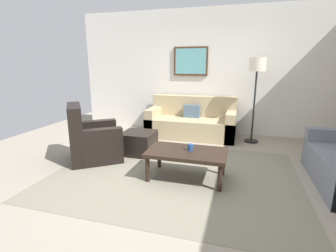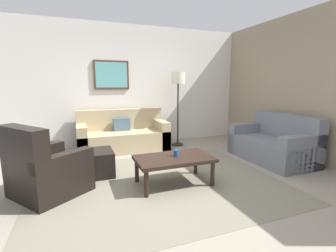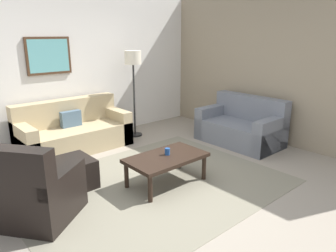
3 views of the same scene
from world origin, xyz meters
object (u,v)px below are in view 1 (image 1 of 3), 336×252
(ottoman, at_px, (139,143))
(cup, at_px, (190,147))
(lamp_standing, at_px, (257,73))
(couch_main, at_px, (192,123))
(armchair_leather, at_px, (91,142))
(framed_artwork, at_px, (191,61))
(coffee_table, at_px, (187,154))

(ottoman, height_order, cup, cup)
(cup, bearing_deg, lamp_standing, 66.15)
(couch_main, relative_size, armchair_leather, 1.72)
(lamp_standing, relative_size, framed_artwork, 2.18)
(cup, xyz_separation_m, lamp_standing, (0.90, 2.04, 0.95))
(coffee_table, relative_size, lamp_standing, 0.64)
(ottoman, relative_size, cup, 5.95)
(ottoman, bearing_deg, framed_artwork, 72.89)
(couch_main, distance_m, coffee_table, 2.22)
(ottoman, bearing_deg, couch_main, 63.92)
(armchair_leather, height_order, cup, armchair_leather)
(armchair_leather, bearing_deg, framed_artwork, 62.21)
(cup, distance_m, framed_artwork, 2.88)
(lamp_standing, bearing_deg, coffee_table, -114.58)
(armchair_leather, bearing_deg, cup, -7.78)
(couch_main, xyz_separation_m, cup, (0.39, -2.16, 0.16))
(lamp_standing, height_order, framed_artwork, framed_artwork)
(couch_main, relative_size, lamp_standing, 1.12)
(framed_artwork, bearing_deg, couch_main, -71.18)
(ottoman, height_order, coffee_table, coffee_table)
(coffee_table, height_order, framed_artwork, framed_artwork)
(couch_main, distance_m, framed_artwork, 1.41)
(ottoman, bearing_deg, armchair_leather, -143.15)
(couch_main, distance_m, lamp_standing, 1.71)
(couch_main, relative_size, framed_artwork, 2.44)
(ottoman, distance_m, framed_artwork, 2.40)
(couch_main, bearing_deg, cup, -79.74)
(framed_artwork, bearing_deg, coffee_table, -79.41)
(cup, xyz_separation_m, framed_artwork, (-0.53, 2.56, 1.19))
(armchair_leather, xyz_separation_m, ottoman, (0.66, 0.50, -0.11))
(cup, distance_m, lamp_standing, 2.43)
(armchair_leather, height_order, framed_artwork, framed_artwork)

